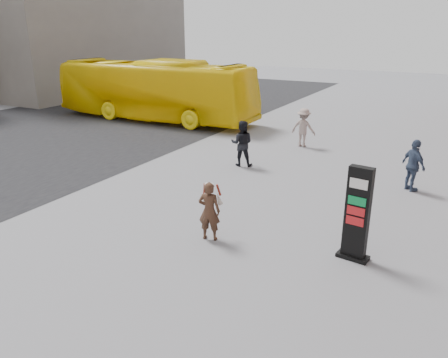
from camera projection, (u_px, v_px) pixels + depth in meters
The scene contains 9 objects.
ground at pixel (184, 235), 11.63m from camera, with size 100.00×100.00×0.00m, color #9E9EA3.
road at pixel (21, 139), 21.65m from camera, with size 16.00×60.00×0.01m, color black.
bg_building_far at pixel (78, 30), 37.41m from camera, with size 10.00×18.00×10.00m, color gray.
info_pylon at pixel (357, 214), 10.09m from camera, with size 0.78×0.46×2.30m.
woman at pixel (209, 210), 11.17m from camera, with size 0.69×0.65×1.57m.
bus at pixel (154, 90), 25.56m from camera, with size 2.92×12.49×3.48m, color yellow.
pedestrian_a at pixel (242, 143), 17.19m from camera, with size 0.88×0.69×1.81m, color black.
pedestrian_b at pixel (303, 128), 20.00m from camera, with size 1.14×0.66×1.77m, color gray.
pedestrian_c at pixel (413, 165), 14.52m from camera, with size 1.04×0.43×1.77m, color #3D4C68.
Camera 1 is at (5.95, -8.70, 5.24)m, focal length 35.00 mm.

